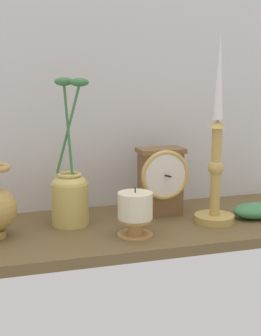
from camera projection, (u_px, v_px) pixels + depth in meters
The scene contains 7 objects.
ground_plane at pixel (142, 228), 116.51cm from camera, with size 100.00×36.00×2.40cm, color brown.
back_wall at pixel (122, 87), 127.30cm from camera, with size 120.00×2.00×65.00cm, color silver.
mantel_clock at pixel (161, 180), 121.60cm from camera, with size 12.75×9.66×17.51cm.
candlestick_tall_left at pixel (216, 164), 114.36cm from camera, with size 9.81×9.81×45.86cm.
brass_vase_jar at pixel (70, 193), 113.75cm from camera, with size 9.48×8.99×35.32cm.
pillar_candle_front at pixel (135, 211), 106.37cm from camera, with size 8.12×8.12×11.20cm.
ivy_sprig at pixel (254, 211), 120.04cm from camera, with size 11.29×7.90×3.83cm.
Camera 1 is at (-34.37, -105.97, 36.07)cm, focal length 50.52 mm.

